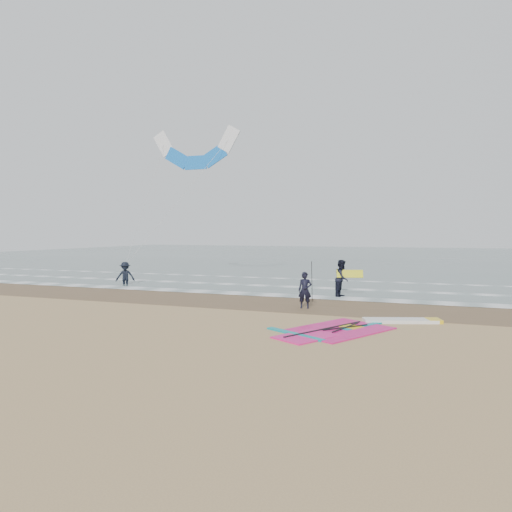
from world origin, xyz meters
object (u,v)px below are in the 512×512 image
(windsurf_rig, at_px, (357,327))
(person_wading, at_px, (125,271))
(person_standing, at_px, (305,290))
(person_walking, at_px, (342,278))
(surf_kite, at_px, (195,152))

(windsurf_rig, bearing_deg, person_wading, 151.86)
(windsurf_rig, relative_size, person_standing, 3.60)
(person_standing, relative_size, person_wading, 0.88)
(person_walking, relative_size, person_wading, 1.05)
(windsurf_rig, relative_size, surf_kite, 0.62)
(person_wading, bearing_deg, person_standing, -47.54)
(person_standing, distance_m, surf_kite, 15.36)
(person_standing, xyz_separation_m, surf_kite, (-9.76, 8.89, 7.86))
(person_standing, bearing_deg, person_walking, 66.62)
(windsurf_rig, bearing_deg, surf_kite, 135.36)
(windsurf_rig, distance_m, surf_kite, 19.43)
(person_standing, height_order, person_wading, person_wading)
(person_walking, height_order, surf_kite, surf_kite)
(windsurf_rig, height_order, surf_kite, surf_kite)
(surf_kite, bearing_deg, windsurf_rig, -44.64)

